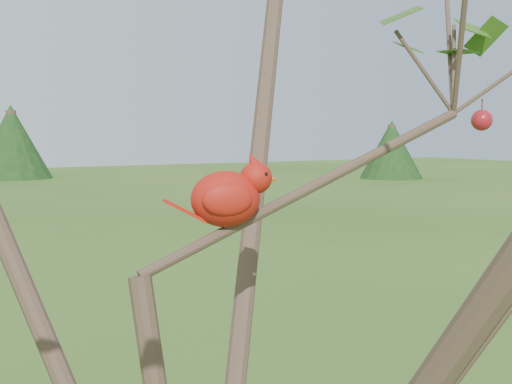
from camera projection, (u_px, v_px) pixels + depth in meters
crabapple_tree at (222, 165)px, 0.99m from camera, size 2.35×2.05×2.95m
cardinal at (229, 196)px, 1.13m from camera, size 0.18×0.11×0.13m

